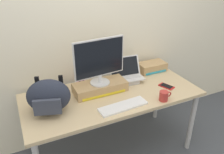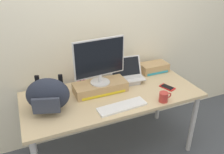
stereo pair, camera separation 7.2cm
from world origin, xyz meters
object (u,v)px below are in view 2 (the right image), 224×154
object	(u,v)px
external_keyboard	(122,106)
toner_box_cyan	(154,67)
desktop_monitor	(100,61)
open_laptop	(127,77)
messenger_backpack	(48,95)
cell_phone	(167,87)
coffee_mug	(164,97)
plush_toy	(81,80)
toner_box_yellow	(100,87)

from	to	relation	value
external_keyboard	toner_box_cyan	size ratio (longest dim) A/B	1.41
desktop_monitor	toner_box_cyan	distance (m)	0.80
open_laptop	toner_box_cyan	size ratio (longest dim) A/B	1.13
messenger_backpack	cell_phone	distance (m)	1.17
open_laptop	toner_box_cyan	world-z (taller)	open_laptop
open_laptop	coffee_mug	size ratio (longest dim) A/B	2.87
desktop_monitor	coffee_mug	distance (m)	0.68
external_keyboard	plush_toy	bearing A→B (deg)	107.26
toner_box_yellow	messenger_backpack	size ratio (longest dim) A/B	1.26
toner_box_yellow	coffee_mug	size ratio (longest dim) A/B	4.12
desktop_monitor	open_laptop	world-z (taller)	desktop_monitor
coffee_mug	plush_toy	distance (m)	0.86
open_laptop	cell_phone	distance (m)	0.43
messenger_backpack	toner_box_cyan	xyz separation A→B (m)	(1.24, 0.31, -0.10)
messenger_backpack	cell_phone	xyz separation A→B (m)	(1.16, -0.08, -0.14)
messenger_backpack	coffee_mug	world-z (taller)	messenger_backpack
open_laptop	plush_toy	world-z (taller)	open_laptop
toner_box_yellow	toner_box_cyan	xyz separation A→B (m)	(0.73, 0.19, 0.00)
coffee_mug	toner_box_cyan	size ratio (longest dim) A/B	0.39
messenger_backpack	toner_box_cyan	world-z (taller)	messenger_backpack
toner_box_yellow	cell_phone	distance (m)	0.68
external_keyboard	cell_phone	xyz separation A→B (m)	(0.57, 0.14, -0.01)
desktop_monitor	plush_toy	distance (m)	0.38
desktop_monitor	coffee_mug	world-z (taller)	desktop_monitor
messenger_backpack	coffee_mug	distance (m)	1.02
toner_box_yellow	plush_toy	distance (m)	0.26
plush_toy	toner_box_cyan	size ratio (longest dim) A/B	0.30
messenger_backpack	toner_box_yellow	bearing A→B (deg)	31.36
open_laptop	external_keyboard	distance (m)	0.50
external_keyboard	desktop_monitor	bearing A→B (deg)	99.92
open_laptop	messenger_backpack	size ratio (longest dim) A/B	0.88
toner_box_yellow	plush_toy	size ratio (longest dim) A/B	5.38
toner_box_yellow	cell_phone	size ratio (longest dim) A/B	3.05
desktop_monitor	messenger_backpack	xyz separation A→B (m)	(-0.51, -0.12, -0.18)
external_keyboard	cell_phone	world-z (taller)	external_keyboard
desktop_monitor	toner_box_cyan	xyz separation A→B (m)	(0.73, 0.19, -0.28)
coffee_mug	toner_box_yellow	bearing A→B (deg)	140.07
external_keyboard	coffee_mug	xyz separation A→B (m)	(0.39, -0.06, 0.03)
toner_box_yellow	cell_phone	xyz separation A→B (m)	(0.65, -0.20, -0.04)
desktop_monitor	messenger_backpack	distance (m)	0.56
external_keyboard	toner_box_cyan	bearing A→B (deg)	35.66
toner_box_yellow	desktop_monitor	distance (m)	0.28
toner_box_cyan	external_keyboard	bearing A→B (deg)	-141.13
open_laptop	external_keyboard	xyz separation A→B (m)	(-0.25, -0.42, -0.04)
plush_toy	toner_box_cyan	xyz separation A→B (m)	(0.86, -0.03, 0.00)
toner_box_yellow	cell_phone	bearing A→B (deg)	-17.02
toner_box_yellow	plush_toy	xyz separation A→B (m)	(-0.13, 0.22, -0.00)
toner_box_cyan	desktop_monitor	bearing A→B (deg)	-165.46
open_laptop	cell_phone	bearing A→B (deg)	-36.65
desktop_monitor	plush_toy	size ratio (longest dim) A/B	5.26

